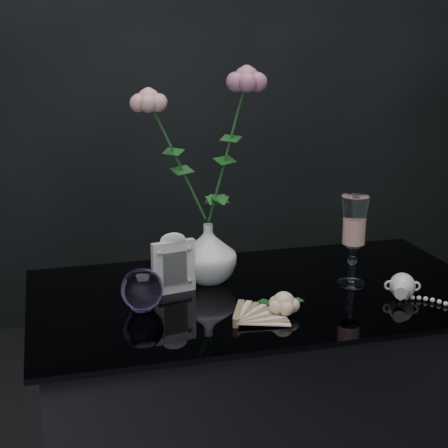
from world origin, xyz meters
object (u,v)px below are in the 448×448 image
object	(u,v)px
vase	(208,253)
picture_frame	(173,263)
wine_glass	(353,241)
paperweight	(142,289)
pearl_jar	(402,285)
loose_rose	(284,303)

from	to	relation	value
vase	picture_frame	xyz separation A→B (m)	(-0.09, -0.05, 0.00)
wine_glass	paperweight	distance (m)	0.50
vase	pearl_jar	world-z (taller)	vase
picture_frame	paperweight	size ratio (longest dim) A/B	1.57
wine_glass	pearl_jar	distance (m)	0.15
vase	loose_rose	xyz separation A→B (m)	(0.11, -0.24, -0.05)
wine_glass	picture_frame	size ratio (longest dim) A/B	1.50
paperweight	picture_frame	bearing A→B (deg)	43.14
wine_glass	loose_rose	bearing A→B (deg)	-150.00
picture_frame	paperweight	xyz separation A→B (m)	(-0.08, -0.08, -0.03)
vase	wine_glass	xyz separation A→B (m)	(0.32, -0.11, 0.04)
vase	paperweight	bearing A→B (deg)	-143.83
loose_rose	pearl_jar	size ratio (longest dim) A/B	0.71
vase	wine_glass	distance (m)	0.34
vase	picture_frame	size ratio (longest dim) A/B	0.99
wine_glass	vase	bearing A→B (deg)	160.68
picture_frame	pearl_jar	bearing A→B (deg)	-29.39
pearl_jar	vase	bearing A→B (deg)	171.94
vase	wine_glass	world-z (taller)	wine_glass
loose_rose	vase	bearing A→B (deg)	132.92
picture_frame	loose_rose	world-z (taller)	picture_frame
vase	paperweight	world-z (taller)	vase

